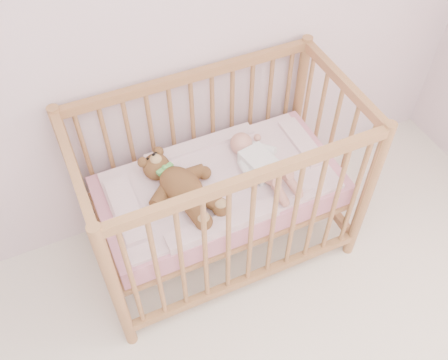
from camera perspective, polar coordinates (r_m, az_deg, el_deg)
wall_back at (r=2.21m, az=-13.04°, el=18.09°), size 4.00×0.02×2.70m
crib at (r=2.54m, az=-0.46°, el=-0.96°), size 1.36×0.76×1.00m
mattress at (r=2.55m, az=-0.46°, el=-1.18°), size 1.22×0.62×0.13m
blanket at (r=2.50m, az=-0.47°, el=-0.09°), size 1.10×0.58×0.06m
baby at (r=2.49m, az=4.10°, el=2.21°), size 0.34×0.56×0.13m
teddy_bear at (r=2.37m, az=-4.90°, el=-0.69°), size 0.55×0.64×0.15m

